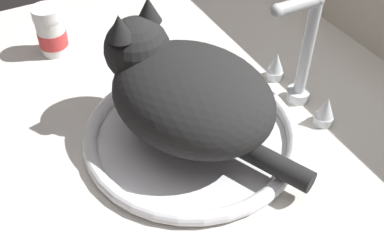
{
  "coord_description": "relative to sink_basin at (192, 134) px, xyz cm",
  "views": [
    {
      "loc": [
        46.19,
        -28.9,
        55.48
      ],
      "look_at": [
        0.69,
        -4.95,
        7.0
      ],
      "focal_mm": 43.0,
      "sensor_mm": 36.0,
      "label": 1
    }
  ],
  "objects": [
    {
      "name": "countertop",
      "position": [
        -0.69,
        4.95,
        -2.46
      ],
      "size": [
        108.3,
        75.12,
        3.0
      ],
      "primitive_type": "cube",
      "color": "silver",
      "rests_on": "ground"
    },
    {
      "name": "sink_basin",
      "position": [
        0.0,
        0.0,
        0.0
      ],
      "size": [
        34.31,
        34.31,
        2.22
      ],
      "color": "white",
      "rests_on": "countertop"
    },
    {
      "name": "faucet",
      "position": [
        -0.0,
        20.09,
        7.04
      ],
      "size": [
        16.98,
        10.29,
        20.35
      ],
      "color": "silver",
      "rests_on": "countertop"
    },
    {
      "name": "cat",
      "position": [
        -1.68,
        -0.78,
        8.26
      ],
      "size": [
        35.11,
        29.59,
        17.82
      ],
      "color": "black",
      "rests_on": "sink_basin"
    },
    {
      "name": "pill_bottle",
      "position": [
        -33.79,
        -12.64,
        3.54
      ],
      "size": [
        5.66,
        5.66,
        9.7
      ],
      "color": "white",
      "rests_on": "countertop"
    }
  ]
}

